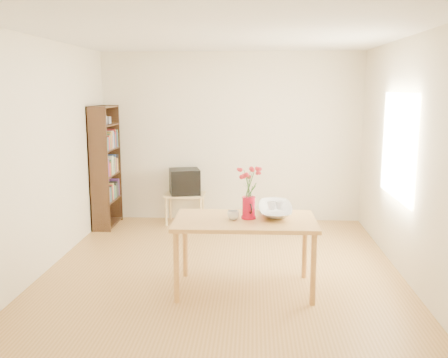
# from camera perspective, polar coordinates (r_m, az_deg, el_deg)

# --- Properties ---
(room) EXTENTS (4.50, 4.50, 4.50)m
(room) POSITION_cam_1_polar(r_m,az_deg,el_deg) (5.51, 0.12, 2.54)
(room) COLOR #AC7A3D
(room) RESTS_ON ground
(table) EXTENTS (1.44, 0.84, 0.75)m
(table) POSITION_cam_1_polar(r_m,az_deg,el_deg) (5.07, 2.39, -5.47)
(table) COLOR #C28642
(table) RESTS_ON ground
(tv_stand) EXTENTS (0.60, 0.45, 0.46)m
(tv_stand) POSITION_cam_1_polar(r_m,az_deg,el_deg) (7.67, -4.50, -2.23)
(tv_stand) COLOR #D8B77A
(tv_stand) RESTS_ON ground
(bookshelf) EXTENTS (0.28, 0.70, 1.80)m
(bookshelf) POSITION_cam_1_polar(r_m,az_deg,el_deg) (7.61, -13.36, 0.91)
(bookshelf) COLOR #321D10
(bookshelf) RESTS_ON ground
(pitcher) EXTENTS (0.15, 0.22, 0.23)m
(pitcher) POSITION_cam_1_polar(r_m,az_deg,el_deg) (5.04, 2.84, -3.39)
(pitcher) COLOR red
(pitcher) RESTS_ON table
(flowers) EXTENTS (0.26, 0.26, 0.37)m
(flowers) POSITION_cam_1_polar(r_m,az_deg,el_deg) (4.98, 2.86, -0.09)
(flowers) COLOR #DB3341
(flowers) RESTS_ON pitcher
(mug) EXTENTS (0.12, 0.12, 0.09)m
(mug) POSITION_cam_1_polar(r_m,az_deg,el_deg) (5.00, 1.06, -4.16)
(mug) COLOR white
(mug) RESTS_ON table
(bowl) EXTENTS (0.53, 0.53, 0.49)m
(bowl) POSITION_cam_1_polar(r_m,az_deg,el_deg) (5.23, 5.91, -1.33)
(bowl) COLOR white
(bowl) RESTS_ON table
(teacup_a) EXTENTS (0.11, 0.11, 0.07)m
(teacup_a) POSITION_cam_1_polar(r_m,az_deg,el_deg) (5.23, 5.46, -1.81)
(teacup_a) COLOR white
(teacup_a) RESTS_ON bowl
(teacup_b) EXTENTS (0.10, 0.10, 0.07)m
(teacup_b) POSITION_cam_1_polar(r_m,az_deg,el_deg) (5.26, 6.38, -1.77)
(teacup_b) COLOR white
(teacup_b) RESTS_ON bowl
(television) EXTENTS (0.52, 0.50, 0.38)m
(television) POSITION_cam_1_polar(r_m,az_deg,el_deg) (7.63, -4.51, -0.24)
(television) COLOR black
(television) RESTS_ON tv_stand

